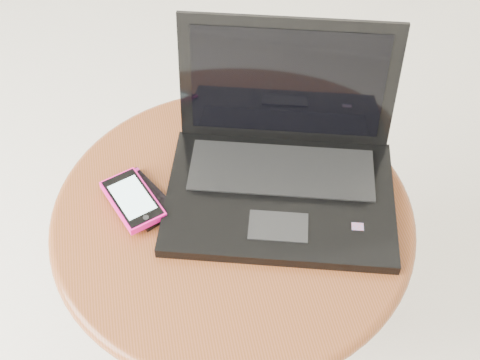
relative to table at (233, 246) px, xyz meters
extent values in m
plane|color=beige|center=(0.03, 0.08, -0.35)|extent=(4.00, 4.00, 0.00)
cylinder|color=#5D2615|center=(0.00, 0.00, -0.33)|extent=(0.32, 0.32, 0.03)
cylinder|color=#5D2615|center=(0.00, 0.00, -0.13)|extent=(0.09, 0.09, 0.39)
cylinder|color=#653411|center=(0.00, 0.00, 0.08)|extent=(0.53, 0.53, 0.03)
torus|color=#653411|center=(0.00, 0.00, 0.08)|extent=(0.56, 0.56, 0.03)
cube|color=black|center=(0.07, 0.00, 0.10)|extent=(0.40, 0.33, 0.02)
cube|color=black|center=(0.09, 0.05, 0.11)|extent=(0.31, 0.18, 0.00)
cube|color=black|center=(0.06, -0.06, 0.11)|extent=(0.10, 0.08, 0.00)
cube|color=red|center=(0.17, -0.08, 0.11)|extent=(0.02, 0.02, 0.00)
cube|color=black|center=(0.11, 0.13, 0.22)|extent=(0.34, 0.14, 0.21)
cube|color=black|center=(0.11, 0.13, 0.22)|extent=(0.29, 0.12, 0.18)
cube|color=black|center=(-0.13, 0.05, 0.10)|extent=(0.10, 0.13, 0.01)
cube|color=#A71971|center=(-0.16, 0.09, 0.11)|extent=(0.05, 0.03, 0.00)
cube|color=#FF108A|center=(-0.15, 0.04, 0.11)|extent=(0.09, 0.12, 0.01)
cube|color=black|center=(-0.15, 0.04, 0.12)|extent=(0.09, 0.12, 0.00)
cube|color=silver|center=(-0.15, 0.04, 0.12)|extent=(0.07, 0.09, 0.00)
cylinder|color=black|center=(-0.13, -0.01, 0.12)|extent=(0.01, 0.01, 0.00)
camera|label=1|loc=(-0.11, -0.59, 0.85)|focal=47.43mm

